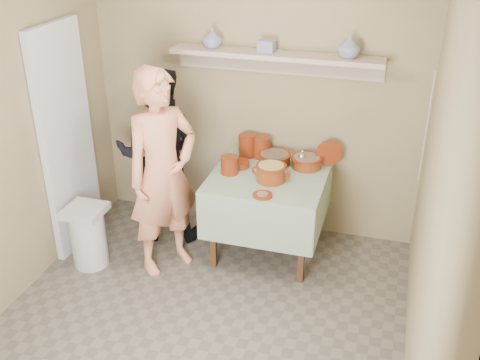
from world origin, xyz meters
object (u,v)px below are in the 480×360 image
(serving_table, at_px, (269,187))
(cazuela_rice, at_px, (271,171))
(person_helper, at_px, (159,155))
(person_cook, at_px, (163,174))
(trash_bin, at_px, (88,236))

(serving_table, bearing_deg, cazuela_rice, -68.84)
(person_helper, height_order, serving_table, person_helper)
(person_cook, xyz_separation_m, serving_table, (0.77, 0.46, -0.24))
(person_helper, height_order, trash_bin, person_helper)
(person_helper, xyz_separation_m, serving_table, (1.02, -0.02, -0.17))
(person_cook, height_order, serving_table, person_cook)
(serving_table, distance_m, cazuela_rice, 0.23)
(person_cook, relative_size, person_helper, 1.09)
(person_cook, distance_m, trash_bin, 0.90)
(person_cook, bearing_deg, trash_bin, 141.65)
(person_cook, xyz_separation_m, cazuela_rice, (0.81, 0.35, -0.03))
(cazuela_rice, bearing_deg, person_helper, 173.36)
(serving_table, bearing_deg, person_cook, -149.27)
(person_cook, bearing_deg, cazuela_rice, -31.45)
(serving_table, bearing_deg, trash_bin, -155.45)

